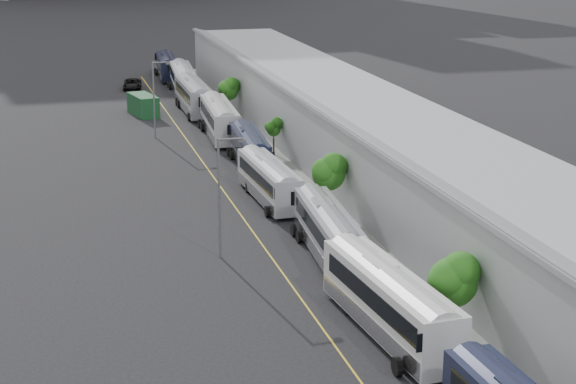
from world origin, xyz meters
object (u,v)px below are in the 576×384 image
object	(u,v)px
bus_4	(269,184)
bus_8	(183,82)
bus_7	(194,99)
bus_5	(250,151)
shipping_container	(143,105)
bus_9	(167,68)
street_lamp_far	(156,94)
street_lamp_near	(222,189)
bus_3	(328,235)
bus_6	(220,122)
suv	(132,84)
bus_2	(389,308)

from	to	relation	value
bus_4	bus_8	distance (m)	54.65
bus_8	bus_7	bearing A→B (deg)	-88.84
bus_5	shipping_container	distance (m)	29.02
bus_5	bus_9	xyz separation A→B (m)	(-0.57, 56.09, 0.04)
bus_5	street_lamp_far	xyz separation A→B (m)	(-7.22, 15.12, 3.42)
street_lamp_near	street_lamp_far	size ratio (longest dim) A/B	1.04
street_lamp_far	bus_3	bearing A→B (deg)	-80.44
bus_3	shipping_container	bearing A→B (deg)	101.67
street_lamp_far	bus_7	bearing A→B (deg)	64.60
bus_6	bus_9	xyz separation A→B (m)	(-0.14, 42.44, -0.17)
bus_4	bus_8	xyz separation A→B (m)	(0.83, 54.64, 0.15)
bus_5	suv	world-z (taller)	bus_5
bus_4	bus_7	world-z (taller)	bus_7
bus_4	bus_3	bearing A→B (deg)	-88.79
bus_5	bus_9	size ratio (longest dim) A/B	0.98
bus_4	shipping_container	distance (m)	40.86
bus_4	bus_5	bearing A→B (deg)	83.16
bus_2	bus_3	xyz separation A→B (m)	(0.57, 14.17, -0.16)
bus_4	street_lamp_near	xyz separation A→B (m)	(-6.54, -13.01, 3.54)
suv	bus_6	bearing A→B (deg)	-72.03
bus_6	bus_8	world-z (taller)	bus_6
bus_3	bus_9	xyz separation A→B (m)	(-0.41, 82.91, -0.03)
street_lamp_near	suv	world-z (taller)	street_lamp_near
street_lamp_near	bus_3	bearing A→B (deg)	-11.68
bus_8	street_lamp_far	xyz separation A→B (m)	(-7.04, -27.24, 3.24)
bus_3	bus_6	distance (m)	40.47
bus_6	bus_7	world-z (taller)	bus_7
suv	bus_5	bearing A→B (deg)	-74.47
bus_6	street_lamp_far	world-z (taller)	street_lamp_far
bus_5	bus_8	xyz separation A→B (m)	(-0.18, 42.36, 0.18)
bus_9	suv	distance (m)	10.52
bus_6	suv	size ratio (longest dim) A/B	2.57
bus_4	bus_8	size ratio (longest dim) A/B	0.91
bus_5	bus_9	bearing A→B (deg)	94.48
bus_3	bus_8	world-z (taller)	bus_8
bus_4	shipping_container	world-z (taller)	bus_4
bus_6	bus_7	size ratio (longest dim) A/B	1.00
bus_9	shipping_container	world-z (taller)	bus_9
bus_6	bus_9	size ratio (longest dim) A/B	1.11
bus_7	bus_9	size ratio (longest dim) A/B	1.11
bus_2	bus_9	world-z (taller)	bus_2
bus_2	bus_9	xyz separation A→B (m)	(0.16, 97.08, -0.19)
bus_6	bus_8	distance (m)	28.72
bus_3	bus_5	world-z (taller)	bus_3
bus_4	street_lamp_near	world-z (taller)	street_lamp_near
street_lamp_far	suv	distance (m)	32.71
bus_3	street_lamp_near	world-z (taller)	street_lamp_near
bus_2	bus_6	world-z (taller)	bus_2
bus_4	bus_5	xyz separation A→B (m)	(1.01, 12.28, -0.03)
shipping_container	bus_7	bearing A→B (deg)	-9.95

